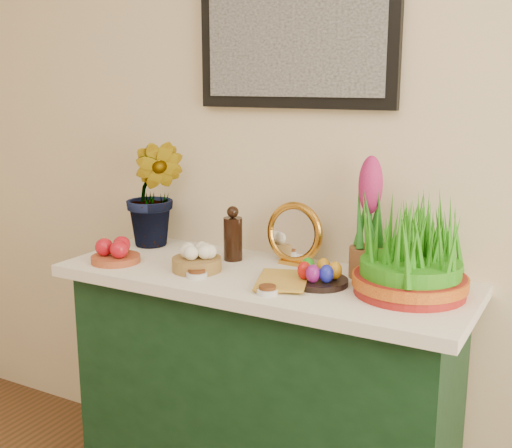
{
  "coord_description": "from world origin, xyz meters",
  "views": [
    {
      "loc": [
        0.8,
        0.18,
        1.52
      ],
      "look_at": [
        -0.18,
        1.95,
        1.07
      ],
      "focal_mm": 45.0,
      "sensor_mm": 36.0,
      "label": 1
    }
  ],
  "objects": [
    {
      "name": "spice_dish_right",
      "position": [
        -0.06,
        1.82,
        0.9
      ],
      "size": [
        0.07,
        0.07,
        0.03
      ],
      "color": "silver",
      "rests_on": "tablecloth"
    },
    {
      "name": "garlic_basket",
      "position": [
        -0.39,
        1.92,
        0.93
      ],
      "size": [
        0.19,
        0.19,
        0.09
      ],
      "color": "olive",
      "rests_on": "tablecloth"
    },
    {
      "name": "wheatgrass_sabzeh",
      "position": [
        0.31,
        2.03,
        1.02
      ],
      "size": [
        0.35,
        0.35,
        0.29
      ],
      "color": "maroon",
      "rests_on": "tablecloth"
    },
    {
      "name": "tablecloth",
      "position": [
        -0.18,
        2.0,
        0.87
      ],
      "size": [
        1.4,
        0.55,
        0.04
      ],
      "primitive_type": "cube",
      "color": "white",
      "rests_on": "sideboard"
    },
    {
      "name": "vinegar_cruet",
      "position": [
        -0.35,
        2.1,
        0.98
      ],
      "size": [
        0.07,
        0.07,
        0.2
      ],
      "color": "black",
      "rests_on": "tablecloth"
    },
    {
      "name": "hyacinth_green",
      "position": [
        -0.72,
        2.13,
        1.17
      ],
      "size": [
        0.33,
        0.3,
        0.55
      ],
      "primitive_type": "imported",
      "rotation": [
        0.0,
        0.0,
        0.26
      ],
      "color": "#247420",
      "rests_on": "tablecloth"
    },
    {
      "name": "apple_bowl",
      "position": [
        -0.7,
        1.87,
        0.93
      ],
      "size": [
        0.19,
        0.19,
        0.09
      ],
      "color": "#A14827",
      "rests_on": "tablecloth"
    },
    {
      "name": "egg_plate",
      "position": [
        0.03,
        1.98,
        0.92
      ],
      "size": [
        0.2,
        0.2,
        0.08
      ],
      "color": "black",
      "rests_on": "tablecloth"
    },
    {
      "name": "mirror",
      "position": [
        -0.14,
        2.16,
        1.0
      ],
      "size": [
        0.22,
        0.07,
        0.22
      ],
      "color": "gold",
      "rests_on": "tablecloth"
    },
    {
      "name": "spice_dish_left",
      "position": [
        -0.35,
        1.86,
        0.9
      ],
      "size": [
        0.07,
        0.07,
        0.03
      ],
      "color": "silver",
      "rests_on": "tablecloth"
    },
    {
      "name": "sideboard",
      "position": [
        -0.18,
        2.0,
        0.42
      ],
      "size": [
        1.3,
        0.45,
        0.85
      ],
      "primitive_type": "cube",
      "color": "#13361D",
      "rests_on": "ground"
    },
    {
      "name": "book",
      "position": [
        -0.14,
        1.9,
        0.9
      ],
      "size": [
        0.2,
        0.25,
        0.03
      ],
      "primitive_type": "imported",
      "rotation": [
        0.0,
        0.0,
        0.34
      ],
      "color": "gold",
      "rests_on": "tablecloth"
    },
    {
      "name": "hyacinth_pink",
      "position": [
        0.14,
        2.13,
        1.07
      ],
      "size": [
        0.12,
        0.12,
        0.4
      ],
      "color": "brown",
      "rests_on": "tablecloth"
    }
  ]
}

